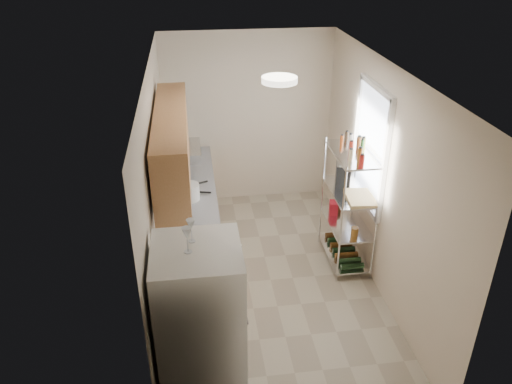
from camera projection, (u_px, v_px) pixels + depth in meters
room at (272, 186)px, 5.52m from camera, size 2.52×4.42×2.62m
counter_run at (192, 235)px, 6.19m from camera, size 0.63×3.51×0.90m
upper_cabinets at (172, 145)px, 5.24m from camera, size 0.33×2.20×0.72m
range_hood at (180, 151)px, 6.14m from camera, size 0.50×0.60×0.12m
window at (370, 147)px, 5.85m from camera, size 0.06×1.00×1.46m
bakers_rack at (350, 184)px, 5.99m from camera, size 0.45×0.90×1.73m
ceiling_dome at (279, 80)px, 4.66m from camera, size 0.34×0.34×0.05m
refrigerator at (201, 333)px, 4.15m from camera, size 0.69×0.69×1.68m
wine_glass_a at (187, 240)px, 3.67m from camera, size 0.08×0.08×0.21m
wine_glass_b at (191, 231)px, 3.80m from camera, size 0.07×0.07×0.20m
rice_cooker at (189, 192)px, 6.03m from camera, size 0.25×0.25×0.20m
frying_pan_large at (186, 191)px, 6.21m from camera, size 0.35×0.35×0.05m
frying_pan_small at (187, 186)px, 6.33m from camera, size 0.30×0.30×0.05m
cutting_board at (362, 198)px, 5.85m from camera, size 0.38×0.48×0.03m
espresso_machine at (343, 173)px, 6.12m from camera, size 0.24×0.30×0.30m
storage_bag at (334, 208)px, 6.41m from camera, size 0.13×0.16×0.17m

